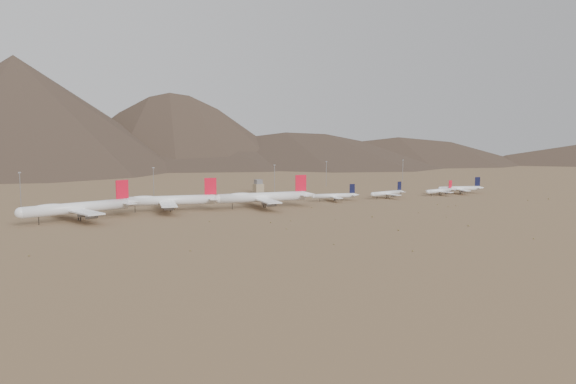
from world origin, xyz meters
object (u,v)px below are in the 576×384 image
widebody_west (77,208)px  widebody_east (263,197)px  control_tower (258,187)px  widebody_centre (169,200)px  narrowbody_b (388,193)px  narrowbody_a (335,196)px

widebody_west → widebody_east: bearing=-15.1°
widebody_west → control_tower: widebody_west is taller
widebody_west → widebody_centre: widebody_west is taller
widebody_east → control_tower: size_ratio=6.47×
widebody_centre → control_tower: widebody_centre is taller
widebody_west → narrowbody_b: widebody_west is taller
control_tower → narrowbody_a: bearing=-76.3°
widebody_centre → control_tower: bearing=50.7°
widebody_west → widebody_centre: (61.79, 12.96, -0.28)m
narrowbody_a → widebody_west: bearing=-164.6°
control_tower → narrowbody_b: bearing=-52.7°
narrowbody_b → control_tower: (-72.77, 95.67, 1.02)m
control_tower → widebody_centre: bearing=-142.7°
widebody_east → narrowbody_b: 119.27m
narrowbody_b → control_tower: 120.20m
widebody_east → control_tower: (46.36, 100.15, -2.67)m
widebody_west → narrowbody_b: size_ratio=1.94×
narrowbody_b → narrowbody_a: bearing=168.2°
narrowbody_a → widebody_centre: bearing=-169.3°
widebody_east → narrowbody_a: 69.37m
widebody_east → narrowbody_a: bearing=15.3°
widebody_west → control_tower: 199.14m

